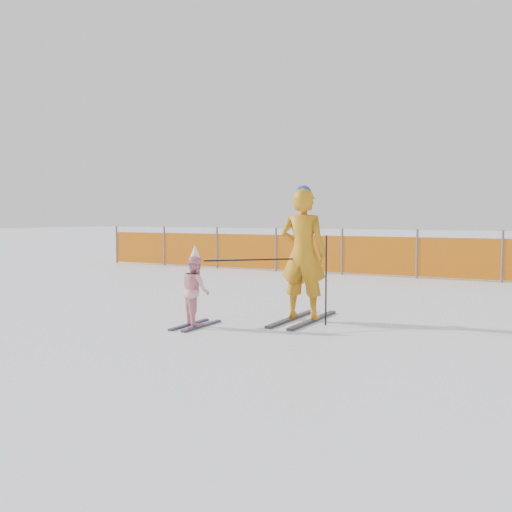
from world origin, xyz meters
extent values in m
plane|color=white|center=(0.00, 0.00, 0.00)|extent=(120.00, 120.00, 0.00)
cube|color=black|center=(0.33, 1.07, 0.02)|extent=(0.09, 1.69, 0.04)
cube|color=black|center=(0.67, 1.07, 0.02)|extent=(0.09, 1.69, 0.04)
imported|color=orange|center=(0.50, 1.07, 1.02)|extent=(0.75, 0.52, 1.95)
sphere|color=navy|center=(0.50, 1.07, 1.91)|extent=(0.26, 0.26, 0.26)
cube|color=black|center=(-0.79, -0.08, 0.01)|extent=(0.09, 0.93, 0.03)
cube|color=black|center=(-0.57, -0.08, 0.01)|extent=(0.09, 0.93, 0.03)
imported|color=#FFA6B5|center=(-0.68, -0.08, 0.52)|extent=(0.61, 0.59, 0.99)
cone|color=white|center=(-0.68, -0.08, 1.05)|extent=(0.19, 0.19, 0.24)
cylinder|color=black|center=(0.95, 0.87, 0.65)|extent=(0.02, 0.02, 1.31)
cylinder|color=black|center=(-0.09, 0.50, 0.94)|extent=(1.01, 0.99, 0.02)
cylinder|color=#595960|center=(-9.32, 7.85, 0.62)|extent=(0.06, 0.06, 1.25)
cylinder|color=#595960|center=(-7.32, 7.85, 0.62)|extent=(0.06, 0.06, 1.25)
cylinder|color=#595960|center=(-5.32, 7.85, 0.62)|extent=(0.06, 0.06, 1.25)
cylinder|color=#595960|center=(-3.32, 7.85, 0.62)|extent=(0.06, 0.06, 1.25)
cylinder|color=#595960|center=(-1.32, 7.85, 0.62)|extent=(0.06, 0.06, 1.25)
cylinder|color=#595960|center=(0.68, 7.85, 0.62)|extent=(0.06, 0.06, 1.25)
cylinder|color=#595960|center=(2.68, 7.85, 0.62)|extent=(0.06, 0.06, 1.25)
cube|color=#D7650B|center=(-1.84, 7.85, 0.55)|extent=(14.98, 0.03, 1.00)
camera|label=1|loc=(3.95, -6.79, 1.58)|focal=40.00mm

